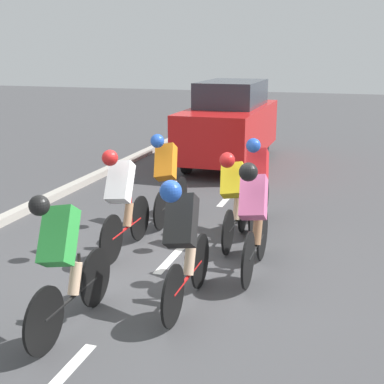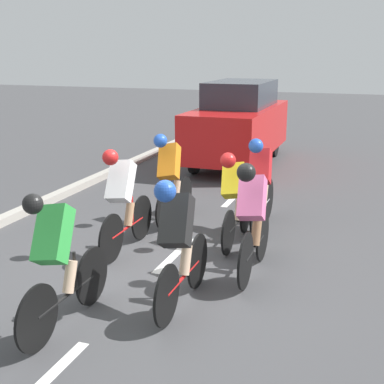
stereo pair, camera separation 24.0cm
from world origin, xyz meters
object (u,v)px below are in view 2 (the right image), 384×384
at_px(cyclist_green, 58,258).
at_px(cyclist_yellow, 235,195).
at_px(cyclist_red, 261,181).
at_px(cyclist_white, 123,198).
at_px(cyclist_black, 178,239).
at_px(support_car, 239,123).
at_px(cyclist_pink, 253,216).
at_px(cyclist_orange, 170,175).

xyz_separation_m(cyclist_green, cyclist_yellow, (-1.06, -2.99, -0.03)).
bearing_deg(cyclist_red, cyclist_green, 71.64).
bearing_deg(cyclist_red, cyclist_white, 45.18).
bearing_deg(cyclist_yellow, cyclist_green, 70.50).
distance_m(cyclist_black, cyclist_green, 1.29).
xyz_separation_m(cyclist_green, support_car, (0.35, -8.60, 0.25)).
distance_m(cyclist_red, cyclist_yellow, 0.85).
relative_size(cyclist_pink, cyclist_red, 1.01).
bearing_deg(cyclist_green, cyclist_orange, -86.32).
height_order(cyclist_white, support_car, support_car).
height_order(cyclist_pink, cyclist_red, cyclist_pink).
xyz_separation_m(cyclist_white, cyclist_green, (-0.36, 2.18, -0.02)).
relative_size(cyclist_pink, cyclist_yellow, 1.01).
xyz_separation_m(cyclist_black, support_car, (1.35, -7.77, 0.22)).
distance_m(cyclist_white, cyclist_red, 2.30).
relative_size(cyclist_white, support_car, 0.39).
distance_m(cyclist_orange, cyclist_red, 1.51).
bearing_deg(support_car, cyclist_white, 89.96).
distance_m(cyclist_orange, cyclist_pink, 2.50).
bearing_deg(cyclist_black, cyclist_pink, -116.39).
height_order(cyclist_green, support_car, support_car).
relative_size(cyclist_pink, cyclist_green, 0.98).
relative_size(cyclist_orange, cyclist_pink, 0.97).
distance_m(cyclist_black, support_car, 7.89).
distance_m(cyclist_white, support_car, 6.42).
relative_size(cyclist_black, cyclist_orange, 1.02).
height_order(cyclist_orange, cyclist_green, cyclist_orange).
height_order(cyclist_orange, cyclist_white, cyclist_white).
bearing_deg(cyclist_yellow, cyclist_black, 88.25).
bearing_deg(cyclist_pink, cyclist_black, 63.61).
bearing_deg(cyclist_green, cyclist_yellow, -109.50).
relative_size(cyclist_orange, cyclist_red, 0.98).
height_order(cyclist_red, cyclist_green, same).
xyz_separation_m(cyclist_white, cyclist_yellow, (-1.42, -0.81, -0.05)).
distance_m(cyclist_green, cyclist_yellow, 3.18).
distance_m(cyclist_white, cyclist_yellow, 1.64).
xyz_separation_m(cyclist_red, cyclist_green, (1.27, 3.81, -0.01)).
xyz_separation_m(cyclist_red, support_car, (1.62, -4.78, 0.24)).
bearing_deg(cyclist_orange, cyclist_red, -175.87).
height_order(cyclist_pink, cyclist_green, cyclist_pink).
relative_size(cyclist_green, cyclist_yellow, 1.03).
bearing_deg(cyclist_red, cyclist_pink, 99.14).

